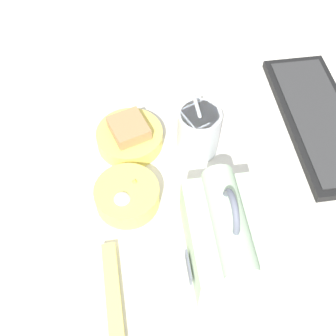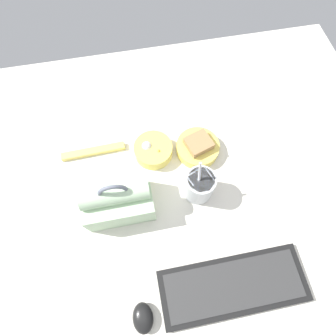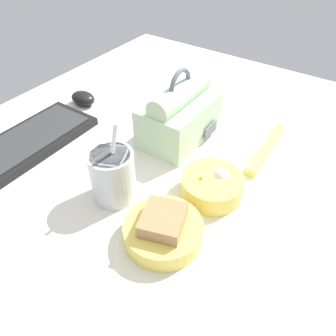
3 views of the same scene
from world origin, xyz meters
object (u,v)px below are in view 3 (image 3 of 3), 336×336
(lunch_bag, at_px, (179,115))
(chopstick_case, at_px, (267,148))
(soup_cup, at_px, (113,175))
(computer_mouse, at_px, (83,98))
(bento_bowl_sandwich, at_px, (163,229))
(bento_bowl_snacks, at_px, (212,185))
(keyboard, at_px, (15,150))

(lunch_bag, distance_m, chopstick_case, 0.21)
(lunch_bag, xyz_separation_m, soup_cup, (-0.23, -0.00, -0.01))
(computer_mouse, bearing_deg, lunch_bag, -86.19)
(bento_bowl_sandwich, xyz_separation_m, computer_mouse, (0.24, 0.44, -0.01))
(lunch_bag, bearing_deg, bento_bowl_sandwich, -152.29)
(bento_bowl_snacks, bearing_deg, computer_mouse, 77.21)
(lunch_bag, height_order, bento_bowl_sandwich, lunch_bag)
(soup_cup, xyz_separation_m, bento_bowl_snacks, (0.11, -0.15, -0.03))
(bento_bowl_snacks, distance_m, chopstick_case, 0.19)
(keyboard, xyz_separation_m, bento_bowl_sandwich, (-0.00, -0.41, 0.01))
(computer_mouse, xyz_separation_m, chopstick_case, (0.09, -0.49, -0.01))
(lunch_bag, height_order, computer_mouse, lunch_bag)
(soup_cup, xyz_separation_m, chopstick_case, (0.30, -0.19, -0.05))
(bento_bowl_sandwich, distance_m, bento_bowl_snacks, 0.14)
(soup_cup, relative_size, bento_bowl_snacks, 1.43)
(keyboard, xyz_separation_m, bento_bowl_snacks, (0.14, -0.42, 0.01))
(bento_bowl_sandwich, bearing_deg, lunch_bag, 27.71)
(bento_bowl_snacks, bearing_deg, soup_cup, 125.56)
(lunch_bag, xyz_separation_m, bento_bowl_sandwich, (-0.26, -0.14, -0.04))
(keyboard, xyz_separation_m, soup_cup, (0.03, -0.27, 0.04))
(lunch_bag, bearing_deg, chopstick_case, -70.98)
(soup_cup, bearing_deg, computer_mouse, 54.78)
(bento_bowl_sandwich, distance_m, chopstick_case, 0.33)
(computer_mouse, bearing_deg, bento_bowl_sandwich, -119.11)
(bento_bowl_snacks, bearing_deg, keyboard, 108.02)
(bento_bowl_sandwich, xyz_separation_m, chopstick_case, (0.33, -0.06, -0.01))
(soup_cup, distance_m, bento_bowl_snacks, 0.19)
(chopstick_case, bearing_deg, keyboard, 125.24)
(computer_mouse, relative_size, chopstick_case, 0.35)
(soup_cup, bearing_deg, bento_bowl_snacks, -54.44)
(lunch_bag, distance_m, soup_cup, 0.23)
(bento_bowl_snacks, relative_size, chopstick_case, 0.60)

